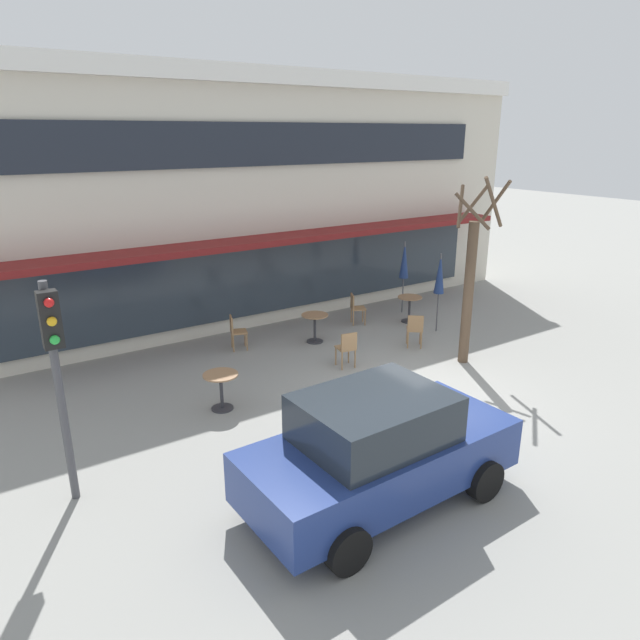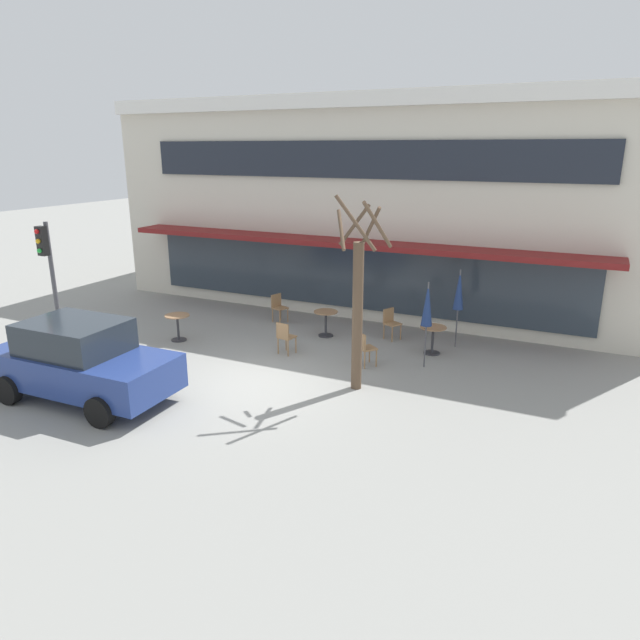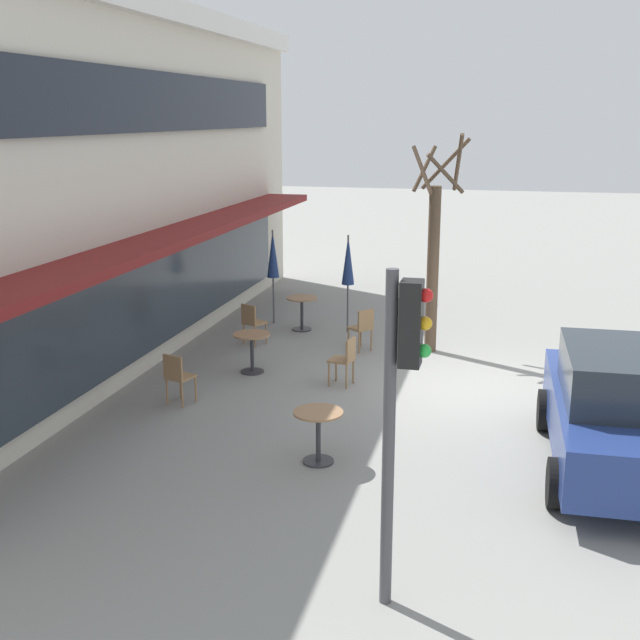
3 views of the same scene
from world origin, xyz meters
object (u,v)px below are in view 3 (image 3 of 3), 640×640
(patio_umbrella_cream_folded, at_px, (273,255))
(parked_sedan, at_px, (622,411))
(cafe_table_by_tree, at_px, (252,346))
(cafe_chair_3, at_px, (362,326))
(patio_umbrella_green_folded, at_px, (348,261))
(traffic_light_pole, at_px, (400,386))
(cafe_chair_2, at_px, (252,321))
(street_tree, at_px, (434,254))
(cafe_table_near_wall, at_px, (318,428))
(cafe_chair_1, at_px, (345,357))
(cafe_table_streetside, at_px, (302,308))
(cafe_chair_0, at_px, (178,375))

(patio_umbrella_cream_folded, distance_m, parked_sedan, 9.63)
(cafe_table_by_tree, relative_size, cafe_chair_3, 0.85)
(patio_umbrella_green_folded, height_order, traffic_light_pole, traffic_light_pole)
(cafe_chair_2, bearing_deg, patio_umbrella_green_folded, -49.47)
(patio_umbrella_cream_folded, height_order, street_tree, street_tree)
(cafe_table_near_wall, bearing_deg, patio_umbrella_cream_folded, 21.33)
(cafe_chair_1, distance_m, parked_sedan, 5.13)
(cafe_table_streetside, bearing_deg, patio_umbrella_green_folded, -85.94)
(cafe_chair_0, bearing_deg, parked_sedan, -98.41)
(cafe_table_near_wall, distance_m, parked_sedan, 4.13)
(cafe_chair_0, height_order, parked_sedan, parked_sedan)
(cafe_table_by_tree, xyz_separation_m, cafe_chair_1, (-0.33, -1.87, 0.01))
(cafe_chair_0, xyz_separation_m, parked_sedan, (-1.02, -6.90, 0.35))
(cafe_chair_1, xyz_separation_m, cafe_chair_3, (2.24, 0.11, 0.00))
(cafe_table_by_tree, height_order, traffic_light_pole, traffic_light_pole)
(cafe_chair_2, relative_size, street_tree, 0.20)
(patio_umbrella_cream_folded, xyz_separation_m, cafe_chair_3, (-1.76, -2.44, -1.10))
(cafe_table_near_wall, height_order, cafe_chair_0, cafe_chair_0)
(cafe_chair_1, bearing_deg, cafe_chair_0, 122.93)
(cafe_chair_0, relative_size, cafe_chair_1, 1.00)
(cafe_table_streetside, xyz_separation_m, cafe_chair_1, (-3.55, -1.75, 0.01))
(cafe_table_streetside, relative_size, patio_umbrella_cream_folded, 0.35)
(cafe_chair_3, bearing_deg, cafe_chair_0, 148.00)
(cafe_table_by_tree, relative_size, parked_sedan, 0.18)
(cafe_table_streetside, height_order, street_tree, street_tree)
(cafe_chair_1, bearing_deg, cafe_chair_3, 2.70)
(patio_umbrella_green_folded, distance_m, traffic_light_pole, 10.39)
(cafe_chair_0, relative_size, parked_sedan, 0.21)
(cafe_table_near_wall, relative_size, patio_umbrella_cream_folded, 0.35)
(cafe_chair_0, height_order, cafe_chair_1, same)
(cafe_chair_2, xyz_separation_m, street_tree, (0.45, -3.73, 1.51))
(patio_umbrella_cream_folded, height_order, cafe_chair_2, patio_umbrella_cream_folded)
(cafe_chair_3, height_order, street_tree, street_tree)
(patio_umbrella_cream_folded, height_order, cafe_chair_3, patio_umbrella_cream_folded)
(cafe_table_near_wall, distance_m, cafe_table_by_tree, 4.27)
(patio_umbrella_green_folded, bearing_deg, cafe_chair_0, 160.89)
(cafe_table_near_wall, relative_size, cafe_chair_0, 0.85)
(cafe_chair_1, xyz_separation_m, parked_sedan, (-2.66, -4.37, 0.35))
(patio_umbrella_green_folded, height_order, cafe_chair_0, patio_umbrella_green_folded)
(cafe_chair_1, bearing_deg, cafe_table_streetside, 26.18)
(street_tree, bearing_deg, parked_sedan, -149.40)
(cafe_chair_3, xyz_separation_m, traffic_light_pole, (-8.66, -1.96, 1.77))
(cafe_chair_3, height_order, traffic_light_pole, traffic_light_pole)
(parked_sedan, xyz_separation_m, street_tree, (5.23, 3.10, 1.15))
(cafe_table_by_tree, distance_m, patio_umbrella_green_folded, 3.67)
(patio_umbrella_green_folded, height_order, patio_umbrella_cream_folded, same)
(patio_umbrella_green_folded, relative_size, street_tree, 0.50)
(cafe_table_streetside, height_order, cafe_chair_3, cafe_chair_3)
(cafe_table_by_tree, bearing_deg, parked_sedan, -115.57)
(cafe_table_near_wall, height_order, cafe_chair_1, cafe_chair_1)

